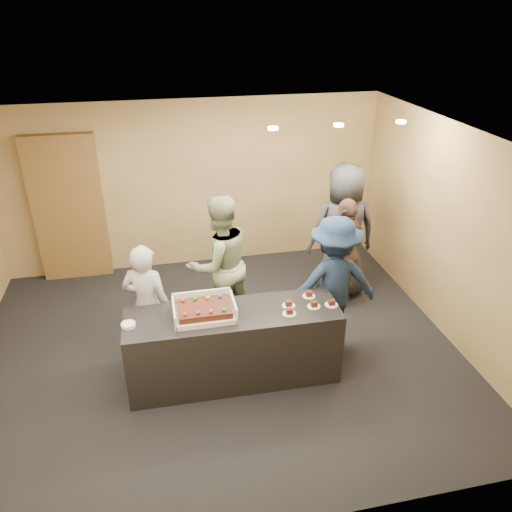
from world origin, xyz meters
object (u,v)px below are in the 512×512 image
Objects in this scene: storage_cabinet at (68,209)px; sheet_cake at (204,309)px; person_dark_suit at (343,232)px; person_sage_man at (220,264)px; plate_stack at (128,325)px; cake_box at (204,312)px; person_server_grey at (147,306)px; person_navy_man at (333,282)px; serving_counter at (234,346)px; person_brown_extra at (345,252)px.

sheet_cake is at bearing -59.86° from storage_cabinet.
person_dark_suit reaches higher than sheet_cake.
plate_stack is at bearing 23.95° from person_sage_man.
cake_box is 0.82m from plate_stack.
sheet_cake is (-0.00, -0.02, 0.05)m from cake_box.
person_server_grey is (-0.62, 0.52, -0.21)m from sheet_cake.
person_navy_man is at bearing 67.08° from person_dark_suit.
cake_box is at bearing 176.50° from serving_counter.
plate_stack is 2.51m from person_navy_man.
person_sage_man is 1.07× the size of person_navy_man.
plate_stack is 1.60m from person_sage_man.
person_dark_suit is at bearing -144.56° from person_brown_extra.
person_navy_man reaches higher than person_brown_extra.
serving_counter is 4.20× the size of sheet_cake.
person_server_grey is 2.27m from person_navy_man.
plate_stack is at bearing -19.59° from person_brown_extra.
cake_box is at bearing 16.26° from person_navy_man.
storage_cabinet is 1.22× the size of person_sage_man.
person_sage_man is (0.95, 0.59, 0.14)m from person_server_grey.
person_server_grey is at bearing 23.59° from person_dark_suit.
person_brown_extra is at bearing -141.63° from person_server_grey.
serving_counter is at bearing -4.50° from cake_box.
cake_box is at bearing 52.64° from person_sage_man.
storage_cabinet reaches higher than person_navy_man.
serving_counter is at bearing 173.38° from person_server_grey.
person_navy_man is at bearing 133.28° from person_sage_man.
person_dark_suit reaches higher than serving_counter.
storage_cabinet reaches higher than person_brown_extra.
sheet_cake is 0.82m from plate_stack.
serving_counter is 1.05× the size of storage_cabinet.
serving_counter is 1.47m from person_navy_man.
plate_stack reaches higher than serving_counter.
cake_box is 1.13m from person_sage_man.
storage_cabinet is 1.14× the size of person_dark_suit.
person_dark_suit reaches higher than person_server_grey.
person_navy_man is at bearing 16.39° from person_brown_extra.
person_brown_extra is at bearing 30.82° from cake_box.
cake_box is 0.36× the size of person_sage_man.
plate_stack is 0.10× the size of person_server_grey.
sheet_cake is at bearing 38.62° from person_dark_suit.
person_brown_extra is 0.81× the size of person_dark_suit.
sheet_cake is at bearing -90.91° from cake_box.
cake_box reaches higher than serving_counter.
person_server_grey is at bearing 139.95° from sheet_cake.
person_server_grey is at bearing 69.64° from plate_stack.
person_sage_man reaches higher than person_navy_man.
cake_box is at bearing 38.20° from person_dark_suit.
sheet_cake reaches higher than plate_stack.
person_brown_extra is (2.15, 1.28, -0.14)m from cake_box.
storage_cabinet reaches higher than sheet_cake.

